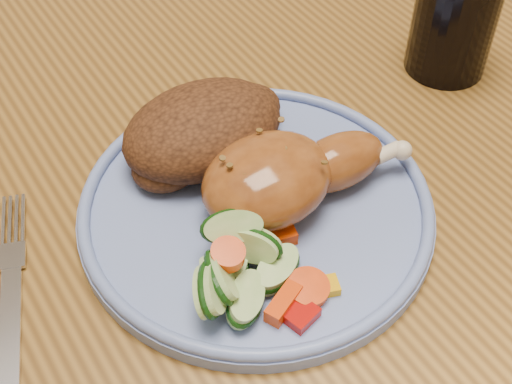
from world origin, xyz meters
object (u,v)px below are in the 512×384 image
Objects in this scene: plate at (256,210)px; drinking_glass at (454,22)px; chair_far at (67,12)px; fork at (11,306)px; dining_table at (272,160)px.

drinking_glass is at bearing 13.70° from plate.
chair_far is 0.76m from drinking_glass.
plate is 1.66× the size of fork.
chair_far is 0.79m from plate.
chair_far is at bearing 82.92° from plate.
fork is at bearing -111.63° from chair_far.
drinking_glass reaches higher than fork.
fork is at bearing -161.87° from dining_table.
fork is 1.66× the size of drinking_glass.
chair_far reaches higher than plate.
fork reaches higher than dining_table.
chair_far is at bearing 68.37° from fork.
dining_table is 0.17m from plate.
fork is (-0.19, 0.02, -0.00)m from plate.
plate is at bearing -129.01° from dining_table.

